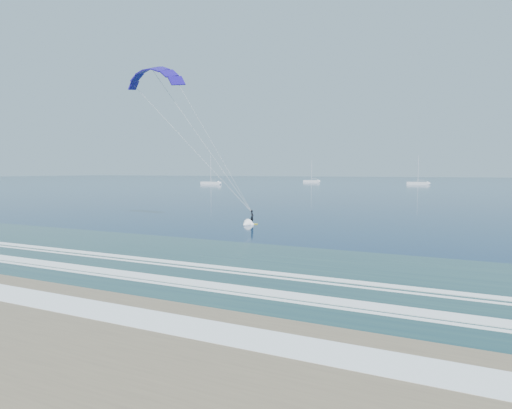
{
  "coord_description": "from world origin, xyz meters",
  "views": [
    {
      "loc": [
        17.58,
        -14.57,
        6.05
      ],
      "look_at": [
        -2.51,
        25.66,
        2.72
      ],
      "focal_mm": 32.0,
      "sensor_mm": 36.0,
      "label": 1
    }
  ],
  "objects_px": {
    "sailboat_1": "(312,181)",
    "sailboat_0": "(211,183)",
    "kitesurfer_rig": "(202,141)",
    "sailboat_2": "(418,183)"
  },
  "relations": [
    {
      "from": "sailboat_1",
      "to": "sailboat_0",
      "type": "bearing_deg",
      "value": -118.6
    },
    {
      "from": "sailboat_0",
      "to": "sailboat_1",
      "type": "xyz_separation_m",
      "value": [
        28.64,
        52.54,
        -0.01
      ]
    },
    {
      "from": "kitesurfer_rig",
      "to": "sailboat_0",
      "type": "xyz_separation_m",
      "value": [
        -81.12,
        130.49,
        -8.57
      ]
    },
    {
      "from": "sailboat_0",
      "to": "sailboat_2",
      "type": "height_order",
      "value": "sailboat_0"
    },
    {
      "from": "sailboat_0",
      "to": "sailboat_1",
      "type": "height_order",
      "value": "sailboat_0"
    },
    {
      "from": "kitesurfer_rig",
      "to": "sailboat_2",
      "type": "height_order",
      "value": "kitesurfer_rig"
    },
    {
      "from": "sailboat_2",
      "to": "sailboat_1",
      "type": "bearing_deg",
      "value": 164.52
    },
    {
      "from": "kitesurfer_rig",
      "to": "sailboat_0",
      "type": "bearing_deg",
      "value": 121.87
    },
    {
      "from": "kitesurfer_rig",
      "to": "sailboat_1",
      "type": "bearing_deg",
      "value": 106.0
    },
    {
      "from": "sailboat_1",
      "to": "sailboat_2",
      "type": "distance_m",
      "value": 56.49
    }
  ]
}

